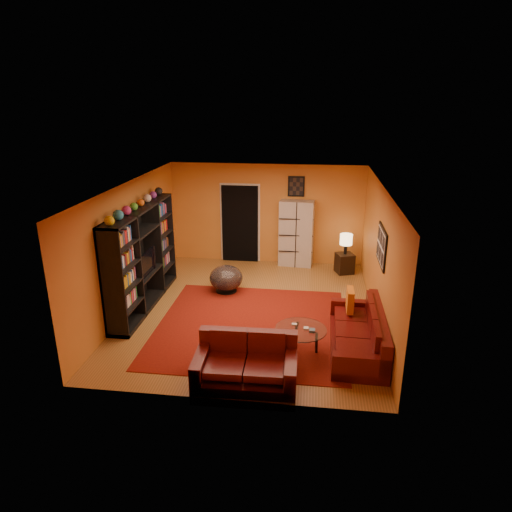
# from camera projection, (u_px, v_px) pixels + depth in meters

# --- Properties ---
(floor) EXTENTS (6.00, 6.00, 0.00)m
(floor) POSITION_uv_depth(u_px,v_px,m) (251.00, 310.00, 9.51)
(floor) COLOR brown
(floor) RESTS_ON ground
(ceiling) EXTENTS (6.00, 6.00, 0.00)m
(ceiling) POSITION_uv_depth(u_px,v_px,m) (251.00, 186.00, 8.64)
(ceiling) COLOR white
(ceiling) RESTS_ON wall_back
(wall_back) EXTENTS (6.00, 0.00, 6.00)m
(wall_back) POSITION_uv_depth(u_px,v_px,m) (267.00, 214.00, 11.88)
(wall_back) COLOR #C9772C
(wall_back) RESTS_ON floor
(wall_front) EXTENTS (6.00, 0.00, 6.00)m
(wall_front) POSITION_uv_depth(u_px,v_px,m) (221.00, 320.00, 6.27)
(wall_front) COLOR #C9772C
(wall_front) RESTS_ON floor
(wall_left) EXTENTS (0.00, 6.00, 6.00)m
(wall_left) POSITION_uv_depth(u_px,v_px,m) (131.00, 246.00, 9.38)
(wall_left) COLOR #C9772C
(wall_left) RESTS_ON floor
(wall_right) EXTENTS (0.00, 6.00, 6.00)m
(wall_right) POSITION_uv_depth(u_px,v_px,m) (379.00, 256.00, 8.78)
(wall_right) COLOR #C9772C
(wall_right) RESTS_ON floor
(rug) EXTENTS (3.60, 3.60, 0.01)m
(rug) POSITION_uv_depth(u_px,v_px,m) (251.00, 326.00, 8.84)
(rug) COLOR #5F110A
(rug) RESTS_ON floor
(doorway) EXTENTS (0.95, 0.10, 2.04)m
(doorway) POSITION_uv_depth(u_px,v_px,m) (240.00, 224.00, 12.02)
(doorway) COLOR black
(doorway) RESTS_ON floor
(wall_art_right) EXTENTS (0.03, 1.00, 0.70)m
(wall_art_right) POSITION_uv_depth(u_px,v_px,m) (382.00, 246.00, 8.40)
(wall_art_right) COLOR black
(wall_art_right) RESTS_ON wall_right
(wall_art_back) EXTENTS (0.42, 0.03, 0.52)m
(wall_art_back) POSITION_uv_depth(u_px,v_px,m) (296.00, 186.00, 11.52)
(wall_art_back) COLOR black
(wall_art_back) RESTS_ON wall_back
(entertainment_unit) EXTENTS (0.45, 3.00, 2.10)m
(entertainment_unit) POSITION_uv_depth(u_px,v_px,m) (142.00, 258.00, 9.43)
(entertainment_unit) COLOR black
(entertainment_unit) RESTS_ON floor
(tv) EXTENTS (0.86, 0.11, 0.49)m
(tv) POSITION_uv_depth(u_px,v_px,m) (143.00, 263.00, 9.37)
(tv) COLOR black
(tv) RESTS_ON entertainment_unit
(sofa) EXTENTS (0.93, 2.20, 0.85)m
(sofa) POSITION_uv_depth(u_px,v_px,m) (362.00, 334.00, 7.96)
(sofa) COLOR #450909
(sofa) RESTS_ON rug
(loveseat) EXTENTS (1.60, 0.98, 0.85)m
(loveseat) POSITION_uv_depth(u_px,v_px,m) (246.00, 362.00, 7.12)
(loveseat) COLOR #450909
(loveseat) RESTS_ON rug
(throw_pillow) EXTENTS (0.12, 0.42, 0.42)m
(throw_pillow) POSITION_uv_depth(u_px,v_px,m) (350.00, 300.00, 8.48)
(throw_pillow) COLOR orange
(throw_pillow) RESTS_ON sofa
(coffee_table) EXTENTS (0.89, 0.89, 0.44)m
(coffee_table) POSITION_uv_depth(u_px,v_px,m) (301.00, 331.00, 7.81)
(coffee_table) COLOR silver
(coffee_table) RESTS_ON floor
(storage_cabinet) EXTENTS (0.89, 0.47, 1.72)m
(storage_cabinet) POSITION_uv_depth(u_px,v_px,m) (296.00, 234.00, 11.75)
(storage_cabinet) COLOR #B9B2AA
(storage_cabinet) RESTS_ON floor
(bowl_chair) EXTENTS (0.75, 0.75, 0.61)m
(bowl_chair) POSITION_uv_depth(u_px,v_px,m) (226.00, 278.00, 10.29)
(bowl_chair) COLOR black
(bowl_chair) RESTS_ON floor
(side_table) EXTENTS (0.51, 0.51, 0.50)m
(side_table) POSITION_uv_depth(u_px,v_px,m) (345.00, 263.00, 11.42)
(side_table) COLOR black
(side_table) RESTS_ON floor
(table_lamp) EXTENTS (0.31, 0.31, 0.51)m
(table_lamp) POSITION_uv_depth(u_px,v_px,m) (346.00, 240.00, 11.22)
(table_lamp) COLOR black
(table_lamp) RESTS_ON side_table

